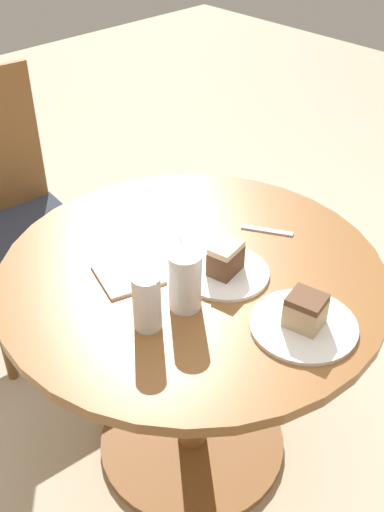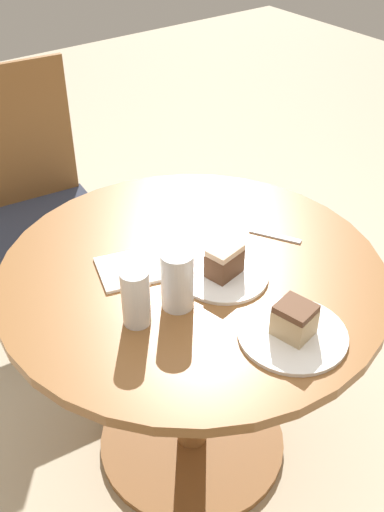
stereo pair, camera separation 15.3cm
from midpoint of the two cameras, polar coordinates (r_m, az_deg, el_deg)
ground_plane at (r=2.08m, az=-2.20°, el=-17.35°), size 8.00×8.00×0.00m
table at (r=1.68m, az=-2.61°, el=-6.70°), size 1.01×1.01×0.73m
chair at (r=2.34m, az=-18.88°, el=3.95°), size 0.50×0.51×0.98m
plate_near at (r=1.53m, az=0.32°, el=-1.69°), size 0.23×0.23×0.01m
plate_far at (r=1.39m, az=7.48°, el=-6.67°), size 0.25×0.25×0.01m
cake_slice_near at (r=1.50m, az=0.33°, el=-0.34°), size 0.10×0.08×0.08m
cake_slice_far at (r=1.36m, az=7.63°, el=-5.30°), size 0.09×0.10×0.08m
glass_lemonade at (r=1.40m, az=-3.79°, el=-2.82°), size 0.08×0.08×0.15m
glass_water at (r=1.36m, az=-7.55°, el=-4.76°), size 0.07×0.07×0.14m
napkin_stack at (r=1.54m, az=-8.93°, el=-1.83°), size 0.19×0.19×0.01m
fork at (r=1.61m, az=-3.04°, el=0.46°), size 0.09×0.15×0.00m
spoon at (r=1.69m, az=4.62°, el=2.35°), size 0.09×0.14×0.00m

